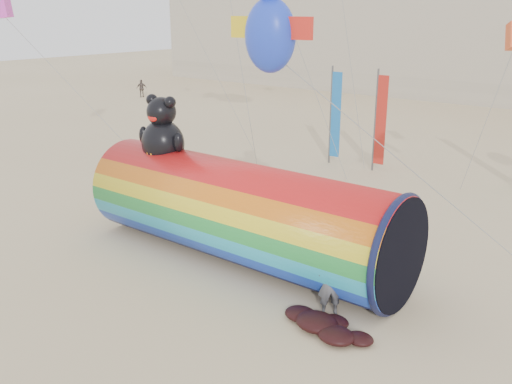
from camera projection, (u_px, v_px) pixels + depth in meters
The scene contains 5 objects.
ground at pixel (215, 272), 18.15m from camera, with size 160.00×160.00×0.00m, color #CCB58C.
windsock_assembly at pixel (241, 209), 18.63m from camera, with size 11.35×3.46×5.23m.
kite_handler at pixel (330, 283), 15.37m from camera, with size 0.67×0.44×1.85m, color #515258.
fabric_bundle at pixel (324, 325), 14.77m from camera, with size 2.62×1.35×0.41m.
festival_banners at pixel (409, 122), 28.29m from camera, with size 9.83×1.74×5.20m.
Camera 1 is at (11.25, -12.15, 7.97)m, focal length 40.00 mm.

